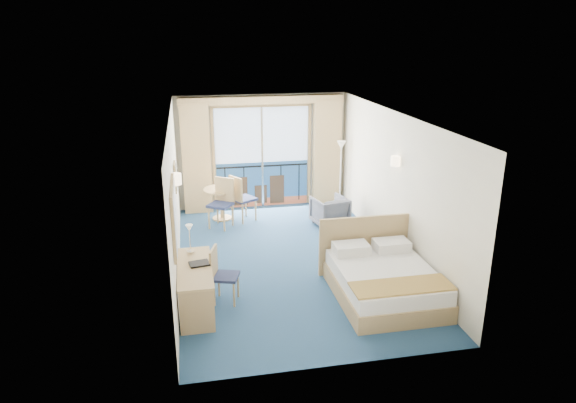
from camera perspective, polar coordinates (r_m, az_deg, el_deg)
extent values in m
plane|color=navy|center=(9.66, 0.06, -6.51)|extent=(6.50, 6.50, 0.00)
cube|color=white|center=(12.28, -2.92, 5.59)|extent=(4.00, 0.02, 2.70)
cube|color=white|center=(6.23, 5.97, -7.61)|extent=(4.00, 0.02, 2.70)
cube|color=white|center=(9.02, -12.56, 0.40)|extent=(0.02, 6.50, 2.70)
cube|color=white|center=(9.75, 11.73, 1.82)|extent=(0.02, 6.50, 2.70)
cube|color=white|center=(8.87, 0.06, 9.58)|extent=(4.00, 6.50, 0.02)
cube|color=navy|center=(12.45, -2.84, 2.00)|extent=(2.20, 0.02, 1.08)
cube|color=#C2D9FF|center=(12.16, -2.92, 7.43)|extent=(2.20, 0.02, 1.32)
cube|color=#9E4C31|center=(12.58, -2.80, -0.01)|extent=(2.20, 0.02, 0.20)
cube|color=black|center=(12.32, -2.86, 3.96)|extent=(2.20, 0.02, 0.04)
cube|color=tan|center=(12.04, -2.97, 10.70)|extent=(2.36, 0.03, 0.12)
cube|color=tan|center=(12.17, -8.26, 4.57)|extent=(0.06, 0.03, 2.40)
cube|color=tan|center=(12.48, 2.37, 5.10)|extent=(0.06, 0.03, 2.40)
cube|color=silver|center=(12.27, -2.87, 4.85)|extent=(0.05, 0.02, 2.40)
cube|color=#382719|center=(12.53, -1.23, 1.38)|extent=(0.35, 0.02, 0.70)
cube|color=#382719|center=(12.42, -5.33, 1.13)|extent=(0.35, 0.02, 0.70)
cube|color=#382719|center=(12.50, -3.04, 0.83)|extent=(0.30, 0.02, 0.45)
cube|color=black|center=(12.35, -6.97, 1.71)|extent=(0.02, 0.01, 0.90)
cube|color=black|center=(12.39, -4.89, 1.83)|extent=(0.03, 0.01, 0.90)
cube|color=black|center=(12.44, -2.83, 1.95)|extent=(0.03, 0.01, 0.90)
cube|color=black|center=(12.51, -0.79, 2.06)|extent=(0.03, 0.01, 0.90)
cube|color=black|center=(12.60, 1.22, 2.18)|extent=(0.02, 0.01, 0.90)
cube|color=tan|center=(12.00, -10.15, 4.64)|extent=(0.65, 0.22, 2.55)
cube|color=tan|center=(12.43, 4.33, 5.36)|extent=(0.65, 0.22, 2.55)
cube|color=tan|center=(11.91, -2.90, 11.20)|extent=(3.80, 0.25, 0.18)
cube|color=tan|center=(7.54, -12.55, -1.60)|extent=(0.04, 1.25, 0.95)
cube|color=silver|center=(7.53, -12.38, -1.59)|extent=(0.01, 1.12, 0.82)
cube|color=tan|center=(9.38, -12.42, 2.70)|extent=(0.03, 0.42, 0.52)
cube|color=gray|center=(9.38, -12.30, 2.70)|extent=(0.01, 0.34, 0.44)
cylinder|color=beige|center=(8.30, -12.37, 2.45)|extent=(0.18, 0.18, 0.18)
cylinder|color=beige|center=(9.47, 11.87, 4.44)|extent=(0.18, 0.18, 0.18)
cube|color=tan|center=(8.44, 10.68, -9.67)|extent=(1.51, 1.89, 0.28)
cube|color=white|center=(8.33, 10.79, -8.09)|extent=(1.46, 1.84, 0.24)
cube|color=#A78941|center=(7.77, 12.52, -9.16)|extent=(1.50, 0.52, 0.03)
cube|color=white|center=(8.70, 7.01, -5.20)|extent=(0.59, 0.38, 0.17)
cube|color=white|center=(8.94, 11.41, -4.78)|extent=(0.59, 0.38, 0.17)
cube|color=tan|center=(9.12, 8.54, -4.73)|extent=(1.66, 0.06, 1.04)
cube|color=#9D8253|center=(9.75, 10.87, -5.03)|extent=(0.38, 0.36, 0.49)
cube|color=silver|center=(9.66, 10.70, -3.40)|extent=(0.22, 0.18, 0.09)
imported|color=#4E525F|center=(11.28, 4.66, -1.07)|extent=(0.83, 0.84, 0.64)
cylinder|color=silver|center=(12.43, 5.72, -0.72)|extent=(0.23, 0.23, 0.03)
cylinder|color=silver|center=(12.21, 5.84, 2.68)|extent=(0.02, 0.02, 1.56)
cone|color=beige|center=(12.02, 5.96, 6.26)|extent=(0.21, 0.21, 0.19)
cube|color=tan|center=(7.91, -10.34, -7.26)|extent=(0.52, 1.50, 0.04)
cube|color=#9D8253|center=(7.62, -10.10, -11.30)|extent=(0.49, 0.45, 0.67)
cylinder|color=tan|center=(8.24, -11.85, -9.00)|extent=(0.05, 0.05, 0.67)
cylinder|color=tan|center=(8.24, -8.62, -8.80)|extent=(0.05, 0.05, 0.67)
cylinder|color=tan|center=(8.70, -11.84, -7.46)|extent=(0.05, 0.05, 0.67)
cylinder|color=tan|center=(8.70, -8.80, -7.27)|extent=(0.05, 0.05, 0.67)
cube|color=#21294D|center=(8.14, -6.93, -8.27)|extent=(0.49, 0.49, 0.05)
cube|color=tan|center=(8.08, -8.28, -6.66)|extent=(0.15, 0.38, 0.46)
cylinder|color=tan|center=(8.08, -6.02, -10.27)|extent=(0.03, 0.03, 0.42)
cylinder|color=tan|center=(8.35, -5.57, -9.25)|extent=(0.03, 0.03, 0.42)
cylinder|color=tan|center=(8.15, -8.21, -10.10)|extent=(0.03, 0.03, 0.42)
cylinder|color=tan|center=(8.42, -7.69, -9.10)|extent=(0.03, 0.03, 0.42)
cube|color=black|center=(7.96, -9.84, -6.81)|extent=(0.33, 0.27, 0.03)
cylinder|color=silver|center=(8.36, -10.76, -5.46)|extent=(0.12, 0.12, 0.02)
cylinder|color=silver|center=(8.29, -10.84, -4.22)|extent=(0.02, 0.02, 0.41)
cone|color=beige|center=(8.21, -10.92, -2.90)|extent=(0.11, 0.11, 0.10)
cylinder|color=tan|center=(11.60, -7.44, 1.33)|extent=(0.79, 0.79, 0.04)
cylinder|color=tan|center=(11.71, -7.37, -0.30)|extent=(0.08, 0.08, 0.69)
cylinder|color=tan|center=(11.82, -7.31, -1.82)|extent=(0.44, 0.44, 0.03)
cube|color=#21294D|center=(11.51, -4.92, 0.30)|extent=(0.62, 0.62, 0.05)
cube|color=tan|center=(11.30, -5.83, 1.42)|extent=(0.27, 0.41, 0.54)
cylinder|color=tan|center=(11.56, -3.61, -0.97)|extent=(0.04, 0.04, 0.49)
cylinder|color=tan|center=(11.83, -4.71, -0.53)|extent=(0.04, 0.04, 0.49)
cylinder|color=tan|center=(11.35, -5.07, -1.38)|extent=(0.04, 0.04, 0.49)
cylinder|color=tan|center=(11.63, -6.15, -0.92)|extent=(0.04, 0.04, 0.49)
cube|color=#21294D|center=(11.15, -7.53, -0.37)|extent=(0.64, 0.64, 0.05)
cube|color=tan|center=(11.24, -7.04, 1.33)|extent=(0.41, 0.29, 0.55)
cylinder|color=tan|center=(11.17, -8.77, -1.84)|extent=(0.04, 0.04, 0.49)
cylinder|color=tan|center=(11.00, -7.11, -2.10)|extent=(0.04, 0.04, 0.49)
cylinder|color=tan|center=(11.47, -7.83, -1.25)|extent=(0.04, 0.04, 0.49)
cylinder|color=tan|center=(11.30, -6.19, -1.49)|extent=(0.04, 0.04, 0.49)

